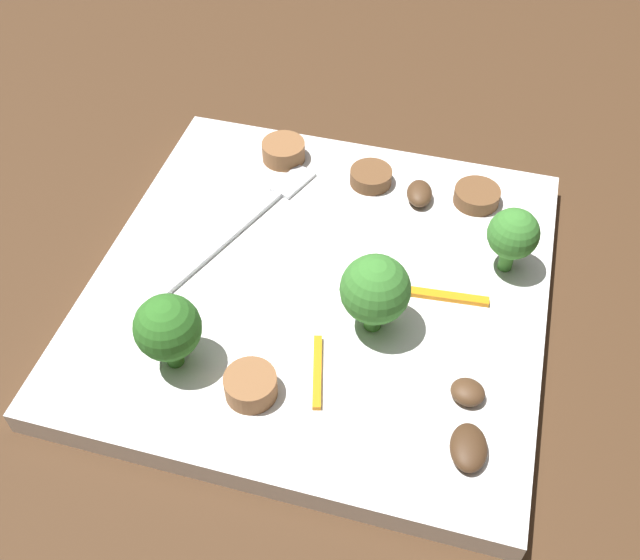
# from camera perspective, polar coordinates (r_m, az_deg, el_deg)

# --- Properties ---
(ground_plane) EXTENTS (1.40, 1.40, 0.00)m
(ground_plane) POSITION_cam_1_polar(r_m,az_deg,el_deg) (0.51, 0.00, -1.34)
(ground_plane) COLOR #422B19
(plate) EXTENTS (0.30, 0.30, 0.02)m
(plate) POSITION_cam_1_polar(r_m,az_deg,el_deg) (0.50, 0.00, -0.68)
(plate) COLOR white
(plate) RESTS_ON ground_plane
(fork) EXTENTS (0.17, 0.08, 0.00)m
(fork) POSITION_cam_1_polar(r_m,az_deg,el_deg) (0.53, -5.95, 4.28)
(fork) COLOR silver
(fork) RESTS_ON plate
(broccoli_floret_0) EXTENTS (0.04, 0.04, 0.05)m
(broccoli_floret_0) POSITION_cam_1_polar(r_m,az_deg,el_deg) (0.44, -11.69, -3.69)
(broccoli_floret_0) COLOR #347525
(broccoli_floret_0) RESTS_ON plate
(broccoli_floret_1) EXTENTS (0.03, 0.03, 0.05)m
(broccoli_floret_1) POSITION_cam_1_polar(r_m,az_deg,el_deg) (0.50, 14.70, 3.40)
(broccoli_floret_1) COLOR #408630
(broccoli_floret_1) RESTS_ON plate
(broccoli_floret_2) EXTENTS (0.04, 0.04, 0.06)m
(broccoli_floret_2) POSITION_cam_1_polar(r_m,az_deg,el_deg) (0.45, 4.29, -0.80)
(broccoli_floret_2) COLOR #408630
(broccoli_floret_2) RESTS_ON plate
(sausage_slice_0) EXTENTS (0.04, 0.04, 0.02)m
(sausage_slice_0) POSITION_cam_1_polar(r_m,az_deg,el_deg) (0.58, -2.84, 9.93)
(sausage_slice_0) COLOR brown
(sausage_slice_0) RESTS_ON plate
(sausage_slice_1) EXTENTS (0.04, 0.04, 0.01)m
(sausage_slice_1) POSITION_cam_1_polar(r_m,az_deg,el_deg) (0.56, 3.96, 7.97)
(sausage_slice_1) COLOR brown
(sausage_slice_1) RESTS_ON plate
(sausage_slice_2) EXTENTS (0.04, 0.04, 0.02)m
(sausage_slice_2) POSITION_cam_1_polar(r_m,az_deg,el_deg) (0.44, -5.38, -8.12)
(sausage_slice_2) COLOR brown
(sausage_slice_2) RESTS_ON plate
(sausage_slice_3) EXTENTS (0.05, 0.05, 0.01)m
(sausage_slice_3) POSITION_cam_1_polar(r_m,az_deg,el_deg) (0.56, 12.02, 6.37)
(sausage_slice_3) COLOR brown
(sausage_slice_3) RESTS_ON plate
(mushroom_0) EXTENTS (0.03, 0.02, 0.01)m
(mushroom_0) POSITION_cam_1_polar(r_m,az_deg,el_deg) (0.55, 7.69, 6.65)
(mushroom_0) COLOR #4C331E
(mushroom_0) RESTS_ON plate
(mushroom_1) EXTENTS (0.02, 0.02, 0.01)m
(mushroom_1) POSITION_cam_1_polar(r_m,az_deg,el_deg) (0.44, 11.35, -8.48)
(mushroom_1) COLOR #4C331E
(mushroom_1) RESTS_ON plate
(mushroom_2) EXTENTS (0.03, 0.02, 0.01)m
(mushroom_2) POSITION_cam_1_polar(r_m,az_deg,el_deg) (0.42, 11.41, -12.58)
(mushroom_2) COLOR #422B19
(mushroom_2) RESTS_ON plate
(pepper_strip_0) EXTENTS (0.05, 0.02, 0.00)m
(pepper_strip_0) POSITION_cam_1_polar(r_m,az_deg,el_deg) (0.45, -0.21, -7.09)
(pepper_strip_0) COLOR orange
(pepper_strip_0) RESTS_ON plate
(pepper_strip_1) EXTENTS (0.01, 0.05, 0.00)m
(pepper_strip_1) POSITION_cam_1_polar(r_m,az_deg,el_deg) (0.49, 9.98, -1.29)
(pepper_strip_1) COLOR orange
(pepper_strip_1) RESTS_ON plate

